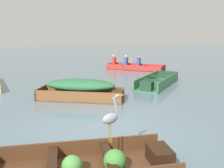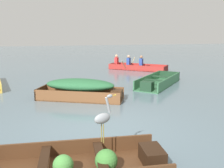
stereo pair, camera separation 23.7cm
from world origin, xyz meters
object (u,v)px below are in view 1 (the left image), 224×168
at_px(skiff_wooden_brown_near_moored, 82,88).
at_px(skiff_green_far_moored, 156,82).
at_px(dinghy_dark_varnish_foreground, 91,166).
at_px(heron_on_dinghy, 111,117).
at_px(rowboat_red_with_crew, 132,66).

distance_m(skiff_wooden_brown_near_moored, skiff_green_far_moored, 3.82).
bearing_deg(dinghy_dark_varnish_foreground, heron_on_dinghy, 25.28).
bearing_deg(rowboat_red_with_crew, skiff_wooden_brown_near_moored, -123.30).
height_order(dinghy_dark_varnish_foreground, skiff_green_far_moored, dinghy_dark_varnish_foreground).
bearing_deg(rowboat_red_with_crew, skiff_green_far_moored, -97.21).
distance_m(dinghy_dark_varnish_foreground, rowboat_red_with_crew, 11.92).
distance_m(dinghy_dark_varnish_foreground, skiff_green_far_moored, 7.33).
height_order(skiff_green_far_moored, heron_on_dinghy, heron_on_dinghy).
height_order(skiff_wooden_brown_near_moored, heron_on_dinghy, heron_on_dinghy).
bearing_deg(skiff_green_far_moored, rowboat_red_with_crew, 82.79).
relative_size(skiff_green_far_moored, heron_on_dinghy, 3.60).
relative_size(skiff_green_far_moored, rowboat_red_with_crew, 0.89).
xyz_separation_m(skiff_green_far_moored, heron_on_dinghy, (-3.70, -5.90, 0.74)).
bearing_deg(heron_on_dinghy, dinghy_dark_varnish_foreground, -154.72).
relative_size(skiff_wooden_brown_near_moored, skiff_green_far_moored, 1.02).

